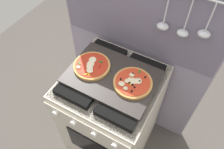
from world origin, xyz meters
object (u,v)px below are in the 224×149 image
at_px(baking_tray, 112,76).
at_px(pizza_right, 133,83).
at_px(pizza_left, 91,66).
at_px(stove, 112,113).

relative_size(baking_tray, pizza_right, 2.34).
bearing_deg(baking_tray, pizza_left, -178.02).
distance_m(stove, pizza_left, 0.50).
xyz_separation_m(stove, pizza_left, (-0.14, -0.00, 0.48)).
height_order(stove, pizza_left, pizza_left).
bearing_deg(pizza_right, stove, -177.17).
bearing_deg(stove, pizza_left, -178.67).
bearing_deg(stove, pizza_right, 2.83).
bearing_deg(pizza_left, pizza_right, 2.06).
distance_m(baking_tray, pizza_left, 0.15).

